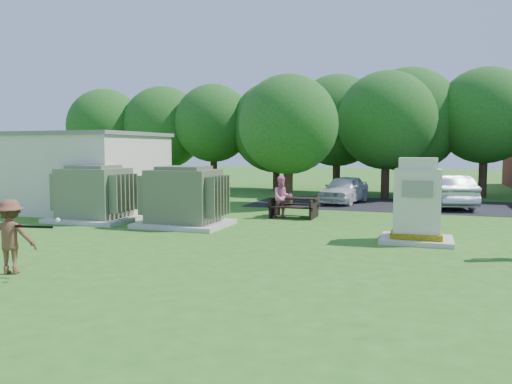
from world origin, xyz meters
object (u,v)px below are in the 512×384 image
at_px(transformer_left, 94,195).
at_px(car_silver_a, 447,191).
at_px(picnic_table, 294,205).
at_px(car_white, 344,189).
at_px(batter, 11,237).
at_px(person_at_picnic, 282,197).
at_px(generator_cabinet, 417,205).
at_px(transformer_right, 184,198).

distance_m(transformer_left, car_silver_a, 15.36).
height_order(picnic_table, car_white, car_white).
bearing_deg(batter, person_at_picnic, -130.26).
bearing_deg(car_silver_a, picnic_table, 31.06).
bearing_deg(batter, car_silver_a, -143.00).
bearing_deg(person_at_picnic, transformer_left, 175.17).
relative_size(generator_cabinet, batter, 1.51).
relative_size(picnic_table, batter, 1.14).
bearing_deg(person_at_picnic, transformer_right, -161.94).
bearing_deg(generator_cabinet, picnic_table, 140.13).
distance_m(generator_cabinet, picnic_table, 6.06).
distance_m(transformer_right, person_at_picnic, 3.98).
bearing_deg(generator_cabinet, person_at_picnic, 145.22).
xyz_separation_m(generator_cabinet, batter, (-8.13, -6.63, -0.26)).
xyz_separation_m(picnic_table, car_white, (1.03, 5.79, 0.19)).
relative_size(transformer_left, car_white, 0.76).
bearing_deg(picnic_table, batter, -108.45).
bearing_deg(car_white, batter, -95.74).
height_order(generator_cabinet, person_at_picnic, generator_cabinet).
xyz_separation_m(transformer_left, car_silver_a, (12.51, 8.91, -0.23)).
height_order(generator_cabinet, car_white, generator_cabinet).
relative_size(transformer_left, person_at_picnic, 1.85).
xyz_separation_m(batter, car_white, (4.53, 16.28, -0.13)).
xyz_separation_m(picnic_table, batter, (-3.50, -10.49, 0.31)).
relative_size(car_white, car_silver_a, 0.89).
bearing_deg(car_silver_a, generator_cabinet, 70.19).
relative_size(generator_cabinet, car_silver_a, 0.54).
distance_m(person_at_picnic, car_silver_a, 8.56).
relative_size(transformer_right, batter, 1.87).
relative_size(transformer_right, picnic_table, 1.65).
height_order(transformer_left, batter, transformer_left).
xyz_separation_m(transformer_right, car_silver_a, (8.81, 8.91, -0.23)).
xyz_separation_m(person_at_picnic, car_silver_a, (6.13, 5.97, -0.07)).
bearing_deg(person_at_picnic, car_white, 47.71).
bearing_deg(transformer_right, batter, -93.61).
relative_size(transformer_left, car_silver_a, 0.67).
relative_size(batter, car_white, 0.40).
bearing_deg(car_white, transformer_right, -104.27).
distance_m(generator_cabinet, batter, 10.49).
xyz_separation_m(transformer_right, generator_cabinet, (7.68, -0.53, 0.09)).
bearing_deg(batter, generator_cabinet, -163.85).
bearing_deg(picnic_table, person_at_picnic, -132.89).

